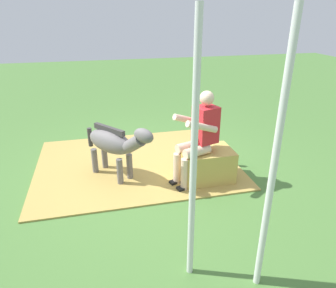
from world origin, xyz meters
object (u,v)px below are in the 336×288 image
pony_standing (114,143)px  tent_pole_left (273,169)px  hay_bale (207,165)px  tent_pole_mid (194,161)px  person_seated (198,135)px  soda_bottle (233,158)px

pony_standing → tent_pole_left: bearing=116.0°
hay_bale → tent_pole_left: tent_pole_left is taller
tent_pole_left → tent_pole_mid: bearing=-25.3°
person_seated → soda_bottle: person_seated is taller
person_seated → tent_pole_mid: size_ratio=0.56×
pony_standing → soda_bottle: 1.95m
soda_bottle → hay_bale: bearing=29.0°
person_seated → hay_bale: bearing=-168.1°
hay_bale → person_seated: bearing=11.9°
hay_bale → tent_pole_left: bearing=84.5°
tent_pole_mid → tent_pole_left: bearing=154.7°
hay_bale → tent_pole_mid: (0.77, 1.67, 0.97)m
person_seated → tent_pole_mid: 1.80m
tent_pole_left → soda_bottle: bearing=-108.8°
hay_bale → tent_pole_left: (0.19, 1.94, 0.97)m
pony_standing → soda_bottle: (-1.90, 0.04, -0.44)m
person_seated → soda_bottle: bearing=-154.4°
pony_standing → soda_bottle: pony_standing is taller
hay_bale → tent_pole_mid: bearing=65.3°
tent_pole_mid → hay_bale: bearing=-114.7°
tent_pole_mid → pony_standing: bearing=-75.0°
hay_bale → person_seated: person_seated is taller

